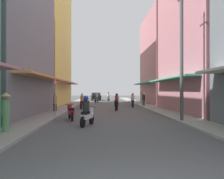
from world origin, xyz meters
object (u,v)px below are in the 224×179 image
Objects in this scene: motorbike_white at (87,112)px; pedestrian_crossing at (141,98)px; motorbike_red at (71,112)px; motorbike_silver at (109,97)px; motorbike_maroon at (82,102)px; parked_car at (96,96)px; utility_pole at (182,53)px; pedestrian_foreground at (6,111)px; street_sign_no_entry at (55,92)px; motorbike_green at (97,98)px; pedestrian_far at (144,98)px; pedestrian_midway at (55,103)px; motorbike_blue at (133,101)px; motorbike_black at (117,103)px.

motorbike_white is 1.09× the size of pedestrian_crossing.
motorbike_silver reaches higher than motorbike_red.
motorbike_maroon is 20.66m from parked_car.
motorbike_silver is (3.11, 16.87, 0.00)m from motorbike_maroon.
pedestrian_foreground is at bearing -158.11° from utility_pole.
pedestrian_crossing reaches higher than motorbike_red.
motorbike_white is 4.33m from street_sign_no_entry.
street_sign_no_entry reaches higher than parked_car.
motorbike_maroon is 12.19m from motorbike_green.
motorbike_white is at bearing -107.37° from pedestrian_crossing.
motorbike_silver is at bearing 105.16° from pedestrian_far.
motorbike_silver is 0.23× the size of utility_pole.
pedestrian_foreground is at bearing -96.99° from motorbike_green.
utility_pole is (8.60, 3.45, 3.01)m from pedestrian_foreground.
parked_car is at bearing 87.83° from motorbike_maroon.
motorbike_green is 20.31m from street_sign_no_entry.
pedestrian_crossing is at bearing 51.93° from pedestrian_midway.
utility_pole reaches higher than motorbike_blue.
motorbike_maroon is 7.55m from pedestrian_far.
motorbike_red is (-5.29, -10.86, -0.20)m from motorbike_blue.
street_sign_no_entry reaches higher than pedestrian_crossing.
motorbike_red is at bearing 115.40° from motorbike_white.
pedestrian_midway is 0.21× the size of utility_pole.
motorbike_green is at bearing 83.01° from pedestrian_foreground.
pedestrian_crossing is (6.11, 19.53, 0.09)m from motorbike_white.
motorbike_maroon is 1.00× the size of motorbike_silver.
pedestrian_crossing is at bearing -62.68° from parked_car.
utility_pole is (5.79, -30.97, 3.26)m from parked_car.
parked_car is at bearing 109.10° from pedestrian_far.
pedestrian_foreground is at bearing -99.51° from motorbike_silver.
pedestrian_midway is (-2.76, -24.50, 0.06)m from parked_car.
motorbike_black is at bearing -121.85° from pedestrian_far.
motorbike_white is 8.30m from pedestrian_midway.
parked_car is at bearing 88.53° from motorbike_red.
utility_pole is (-0.74, -18.32, 3.20)m from pedestrian_crossing.
parked_car is (0.76, 29.68, 0.24)m from motorbike_red.
motorbike_white is 0.22× the size of utility_pole.
motorbike_black is at bearing -83.77° from parked_car.
motorbike_red is 0.42× the size of parked_car.
parked_car is 31.67m from utility_pole.
motorbike_red is (-3.27, -6.69, -0.20)m from motorbike_black.
motorbike_black is at bearing 52.08° from street_sign_no_entry.
pedestrian_far is at bearing -96.33° from pedestrian_crossing.
motorbike_white is 28.46m from motorbike_silver.
motorbike_black and motorbike_maroon have the same top height.
motorbike_maroon is at bearing -161.02° from motorbike_blue.
pedestrian_midway is at bearing -96.42° from parked_car.
motorbike_black is 1.03× the size of pedestrian_foreground.
pedestrian_foreground is (-5.14, -30.65, 0.28)m from motorbike_silver.
parked_car is (-2.33, 3.78, 0.04)m from motorbike_silver.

